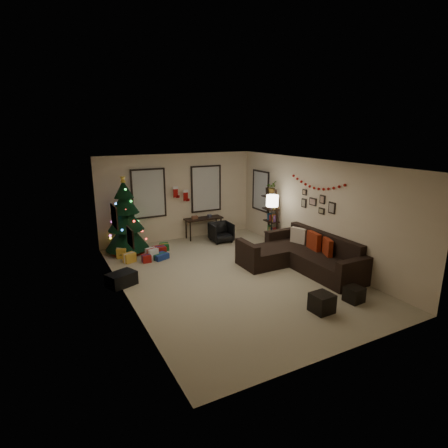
{
  "coord_description": "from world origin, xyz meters",
  "views": [
    {
      "loc": [
        -3.95,
        -7.09,
        3.47
      ],
      "look_at": [
        0.1,
        0.6,
        1.15
      ],
      "focal_mm": 29.1,
      "sensor_mm": 36.0,
      "label": 1
    }
  ],
  "objects_px": {
    "sofa": "(301,257)",
    "bookshelf": "(272,217)",
    "christmas_tree": "(126,221)",
    "desk_chair": "(221,232)",
    "desk": "(204,220)"
  },
  "relations": [
    {
      "from": "desk",
      "to": "bookshelf",
      "type": "xyz_separation_m",
      "value": [
        1.56,
        -1.56,
        0.25
      ]
    },
    {
      "from": "bookshelf",
      "to": "christmas_tree",
      "type": "bearing_deg",
      "value": 162.69
    },
    {
      "from": "desk_chair",
      "to": "bookshelf",
      "type": "bearing_deg",
      "value": -32.55
    },
    {
      "from": "christmas_tree",
      "to": "sofa",
      "type": "relative_size",
      "value": 0.78
    },
    {
      "from": "sofa",
      "to": "bookshelf",
      "type": "relative_size",
      "value": 1.68
    },
    {
      "from": "christmas_tree",
      "to": "desk_chair",
      "type": "bearing_deg",
      "value": -7.43
    },
    {
      "from": "christmas_tree",
      "to": "bookshelf",
      "type": "relative_size",
      "value": 1.31
    },
    {
      "from": "desk",
      "to": "bookshelf",
      "type": "relative_size",
      "value": 0.71
    },
    {
      "from": "christmas_tree",
      "to": "sofa",
      "type": "bearing_deg",
      "value": -41.99
    },
    {
      "from": "desk_chair",
      "to": "bookshelf",
      "type": "distance_m",
      "value": 1.64
    },
    {
      "from": "christmas_tree",
      "to": "bookshelf",
      "type": "distance_m",
      "value": 4.29
    },
    {
      "from": "desk",
      "to": "bookshelf",
      "type": "bearing_deg",
      "value": -44.86
    },
    {
      "from": "desk_chair",
      "to": "desk",
      "type": "bearing_deg",
      "value": 118.08
    },
    {
      "from": "sofa",
      "to": "bookshelf",
      "type": "height_order",
      "value": "bookshelf"
    },
    {
      "from": "desk",
      "to": "desk_chair",
      "type": "distance_m",
      "value": 0.77
    }
  ]
}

